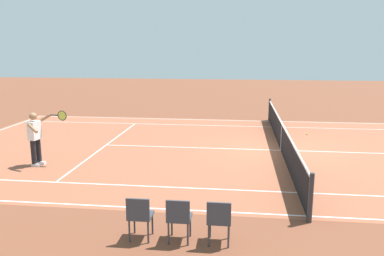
# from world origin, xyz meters

# --- Properties ---
(ground_plane) EXTENTS (60.00, 60.00, 0.00)m
(ground_plane) POSITION_xyz_m (0.00, 0.00, 0.00)
(ground_plane) COLOR brown
(court_slab) EXTENTS (24.20, 11.40, 0.00)m
(court_slab) POSITION_xyz_m (0.00, 0.00, 0.00)
(court_slab) COLOR #935138
(court_slab) RESTS_ON ground_plane
(court_line_markings) EXTENTS (23.85, 11.05, 0.01)m
(court_line_markings) POSITION_xyz_m (0.00, 0.00, 0.00)
(court_line_markings) COLOR white
(court_line_markings) RESTS_ON ground_plane
(tennis_net) EXTENTS (0.10, 11.70, 1.08)m
(tennis_net) POSITION_xyz_m (0.00, 0.00, 0.49)
(tennis_net) COLOR #2D2D33
(tennis_net) RESTS_ON ground_plane
(tennis_player_near) EXTENTS (1.13, 0.77, 1.70)m
(tennis_player_near) POSITION_xyz_m (7.66, 2.68, 0.93)
(tennis_player_near) COLOR black
(tennis_player_near) RESTS_ON ground_plane
(tennis_ball) EXTENTS (0.07, 0.07, 0.07)m
(tennis_ball) POSITION_xyz_m (-1.34, -2.67, 0.03)
(tennis_ball) COLOR #CCE01E
(tennis_ball) RESTS_ON ground_plane
(spectator_chair_0) EXTENTS (0.44, 0.44, 0.88)m
(spectator_chair_0) POSITION_xyz_m (1.83, 6.97, 0.52)
(spectator_chair_0) COLOR #38383D
(spectator_chair_0) RESTS_ON ground_plane
(spectator_chair_1) EXTENTS (0.44, 0.44, 0.88)m
(spectator_chair_1) POSITION_xyz_m (2.58, 6.97, 0.52)
(spectator_chair_1) COLOR #38383D
(spectator_chair_1) RESTS_ON ground_plane
(spectator_chair_2) EXTENTS (0.44, 0.44, 0.88)m
(spectator_chair_2) POSITION_xyz_m (3.32, 6.97, 0.52)
(spectator_chair_2) COLOR #38383D
(spectator_chair_2) RESTS_ON ground_plane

